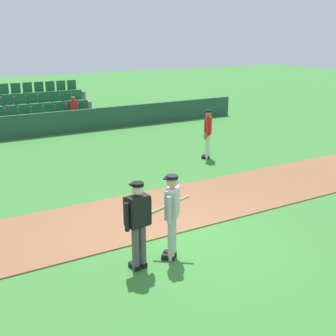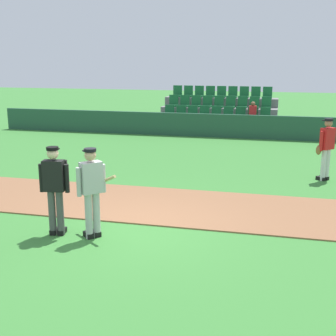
# 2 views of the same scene
# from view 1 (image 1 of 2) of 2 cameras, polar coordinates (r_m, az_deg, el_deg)

# --- Properties ---
(ground_plane) EXTENTS (80.00, 80.00, 0.00)m
(ground_plane) POSITION_cam_1_polar(r_m,az_deg,el_deg) (9.52, 1.45, -9.53)
(ground_plane) COLOR #387A33
(infield_dirt_path) EXTENTS (28.00, 2.74, 0.03)m
(infield_dirt_path) POSITION_cam_1_polar(r_m,az_deg,el_deg) (10.79, -3.00, -6.04)
(infield_dirt_path) COLOR brown
(infield_dirt_path) RESTS_ON ground
(dugout_fence) EXTENTS (20.00, 0.16, 1.01)m
(dugout_fence) POSITION_cam_1_polar(r_m,az_deg,el_deg) (19.60, -16.16, 5.64)
(dugout_fence) COLOR #234C38
(dugout_fence) RESTS_ON ground
(stadium_bleachers) EXTENTS (5.55, 2.95, 2.05)m
(stadium_bleachers) POSITION_cam_1_polar(r_m,az_deg,el_deg) (21.38, -17.40, 6.76)
(stadium_bleachers) COLOR slate
(stadium_bleachers) RESTS_ON ground
(batter_grey_jersey) EXTENTS (0.74, 0.68, 1.76)m
(batter_grey_jersey) POSITION_cam_1_polar(r_m,az_deg,el_deg) (8.38, 0.52, -6.12)
(batter_grey_jersey) COLOR #B2B2B2
(batter_grey_jersey) RESTS_ON ground
(umpire_home_plate) EXTENTS (0.58, 0.35, 1.76)m
(umpire_home_plate) POSITION_cam_1_polar(r_m,az_deg,el_deg) (8.03, -4.06, -7.03)
(umpire_home_plate) COLOR #4C4C4C
(umpire_home_plate) RESTS_ON ground
(runner_red_jersey) EXTENTS (0.55, 0.51, 1.76)m
(runner_red_jersey) POSITION_cam_1_polar(r_m,az_deg,el_deg) (15.26, 5.33, 4.75)
(runner_red_jersey) COLOR silver
(runner_red_jersey) RESTS_ON ground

